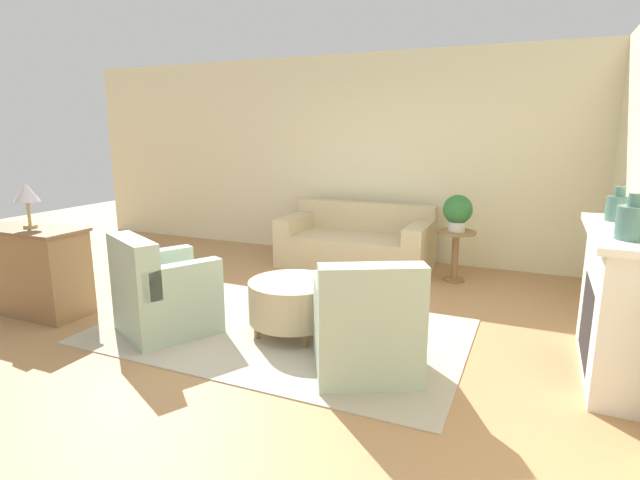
{
  "coord_description": "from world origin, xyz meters",
  "views": [
    {
      "loc": [
        2.03,
        -3.72,
        1.78
      ],
      "look_at": [
        0.15,
        0.55,
        0.75
      ],
      "focal_mm": 28.0,
      "sensor_mm": 36.0,
      "label": 1
    }
  ],
  "objects_px": {
    "couch": "(356,244)",
    "table_lamp": "(26,194)",
    "vase_mantel_near": "(618,207)",
    "side_table": "(455,248)",
    "vase_mantel_far": "(634,221)",
    "armchair_right": "(366,328)",
    "ottoman_table": "(293,301)",
    "dresser": "(36,269)",
    "potted_plant_on_side_table": "(458,211)",
    "armchair_left": "(162,294)"
  },
  "relations": [
    {
      "from": "vase_mantel_near",
      "to": "vase_mantel_far",
      "type": "bearing_deg",
      "value": -90.0
    },
    {
      "from": "ottoman_table",
      "to": "dresser",
      "type": "bearing_deg",
      "value": -167.95
    },
    {
      "from": "vase_mantel_near",
      "to": "table_lamp",
      "type": "height_order",
      "value": "vase_mantel_near"
    },
    {
      "from": "couch",
      "to": "table_lamp",
      "type": "bearing_deg",
      "value": -128.17
    },
    {
      "from": "table_lamp",
      "to": "dresser",
      "type": "bearing_deg",
      "value": -165.96
    },
    {
      "from": "couch",
      "to": "armchair_right",
      "type": "xyz_separation_m",
      "value": [
        1.08,
        -2.81,
        0.05
      ]
    },
    {
      "from": "armchair_right",
      "to": "couch",
      "type": "bearing_deg",
      "value": 111.12
    },
    {
      "from": "vase_mantel_far",
      "to": "couch",
      "type": "bearing_deg",
      "value": 138.26
    },
    {
      "from": "couch",
      "to": "ottoman_table",
      "type": "xyz_separation_m",
      "value": [
        0.26,
        -2.37,
        0.01
      ]
    },
    {
      "from": "potted_plant_on_side_table",
      "to": "table_lamp",
      "type": "distance_m",
      "value": 4.55
    },
    {
      "from": "dresser",
      "to": "vase_mantel_far",
      "type": "xyz_separation_m",
      "value": [
        5.02,
        0.48,
        0.77
      ]
    },
    {
      "from": "armchair_right",
      "to": "vase_mantel_near",
      "type": "distance_m",
      "value": 2.16
    },
    {
      "from": "potted_plant_on_side_table",
      "to": "side_table",
      "type": "bearing_deg",
      "value": 0.0
    },
    {
      "from": "ottoman_table",
      "to": "dresser",
      "type": "xyz_separation_m",
      "value": [
        -2.54,
        -0.54,
        0.14
      ]
    },
    {
      "from": "side_table",
      "to": "vase_mantel_near",
      "type": "bearing_deg",
      "value": -47.39
    },
    {
      "from": "armchair_right",
      "to": "vase_mantel_near",
      "type": "height_order",
      "value": "vase_mantel_near"
    },
    {
      "from": "vase_mantel_near",
      "to": "potted_plant_on_side_table",
      "type": "distance_m",
      "value": 2.13
    },
    {
      "from": "ottoman_table",
      "to": "vase_mantel_far",
      "type": "bearing_deg",
      "value": -1.53
    },
    {
      "from": "dresser",
      "to": "table_lamp",
      "type": "xyz_separation_m",
      "value": [
        0.0,
        0.0,
        0.74
      ]
    },
    {
      "from": "dresser",
      "to": "table_lamp",
      "type": "height_order",
      "value": "table_lamp"
    },
    {
      "from": "potted_plant_on_side_table",
      "to": "armchair_left",
      "type": "bearing_deg",
      "value": -128.75
    },
    {
      "from": "armchair_right",
      "to": "vase_mantel_far",
      "type": "height_order",
      "value": "vase_mantel_far"
    },
    {
      "from": "couch",
      "to": "vase_mantel_far",
      "type": "xyz_separation_m",
      "value": [
        2.73,
        -2.43,
        0.91
      ]
    },
    {
      "from": "armchair_left",
      "to": "table_lamp",
      "type": "height_order",
      "value": "table_lamp"
    },
    {
      "from": "potted_plant_on_side_table",
      "to": "vase_mantel_far",
      "type": "bearing_deg",
      "value": -58.07
    },
    {
      "from": "armchair_right",
      "to": "vase_mantel_far",
      "type": "relative_size",
      "value": 3.37
    },
    {
      "from": "ottoman_table",
      "to": "vase_mantel_near",
      "type": "distance_m",
      "value": 2.71
    },
    {
      "from": "dresser",
      "to": "armchair_right",
      "type": "bearing_deg",
      "value": 1.79
    },
    {
      "from": "ottoman_table",
      "to": "vase_mantel_far",
      "type": "xyz_separation_m",
      "value": [
        2.47,
        -0.07,
        0.9
      ]
    },
    {
      "from": "potted_plant_on_side_table",
      "to": "table_lamp",
      "type": "height_order",
      "value": "table_lamp"
    },
    {
      "from": "couch",
      "to": "armchair_left",
      "type": "xyz_separation_m",
      "value": [
        -0.82,
        -2.81,
        0.05
      ]
    },
    {
      "from": "dresser",
      "to": "table_lamp",
      "type": "relative_size",
      "value": 2.45
    },
    {
      "from": "couch",
      "to": "side_table",
      "type": "distance_m",
      "value": 1.32
    },
    {
      "from": "side_table",
      "to": "vase_mantel_far",
      "type": "xyz_separation_m",
      "value": [
        1.42,
        -2.28,
        0.8
      ]
    },
    {
      "from": "vase_mantel_far",
      "to": "potted_plant_on_side_table",
      "type": "relative_size",
      "value": 0.69
    },
    {
      "from": "armchair_left",
      "to": "vase_mantel_near",
      "type": "height_order",
      "value": "vase_mantel_near"
    },
    {
      "from": "armchair_left",
      "to": "table_lamp",
      "type": "distance_m",
      "value": 1.69
    },
    {
      "from": "armchair_left",
      "to": "ottoman_table",
      "type": "distance_m",
      "value": 1.17
    },
    {
      "from": "couch",
      "to": "potted_plant_on_side_table",
      "type": "xyz_separation_m",
      "value": [
        1.31,
        -0.15,
        0.55
      ]
    },
    {
      "from": "potted_plant_on_side_table",
      "to": "dresser",
      "type": "bearing_deg",
      "value": -142.49
    },
    {
      "from": "dresser",
      "to": "vase_mantel_far",
      "type": "height_order",
      "value": "vase_mantel_far"
    },
    {
      "from": "dresser",
      "to": "potted_plant_on_side_table",
      "type": "xyz_separation_m",
      "value": [
        3.6,
        2.76,
        0.4
      ]
    },
    {
      "from": "armchair_left",
      "to": "ottoman_table",
      "type": "height_order",
      "value": "armchair_left"
    },
    {
      "from": "armchair_right",
      "to": "vase_mantel_far",
      "type": "bearing_deg",
      "value": 12.75
    },
    {
      "from": "armchair_left",
      "to": "potted_plant_on_side_table",
      "type": "distance_m",
      "value": 3.44
    },
    {
      "from": "vase_mantel_far",
      "to": "table_lamp",
      "type": "bearing_deg",
      "value": -174.57
    },
    {
      "from": "couch",
      "to": "armchair_left",
      "type": "relative_size",
      "value": 1.94
    },
    {
      "from": "vase_mantel_near",
      "to": "dresser",
      "type": "bearing_deg",
      "value": -166.4
    },
    {
      "from": "armchair_left",
      "to": "ottoman_table",
      "type": "xyz_separation_m",
      "value": [
        1.08,
        0.44,
        -0.05
      ]
    },
    {
      "from": "armchair_right",
      "to": "ottoman_table",
      "type": "xyz_separation_m",
      "value": [
        -0.83,
        0.44,
        -0.05
      ]
    }
  ]
}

